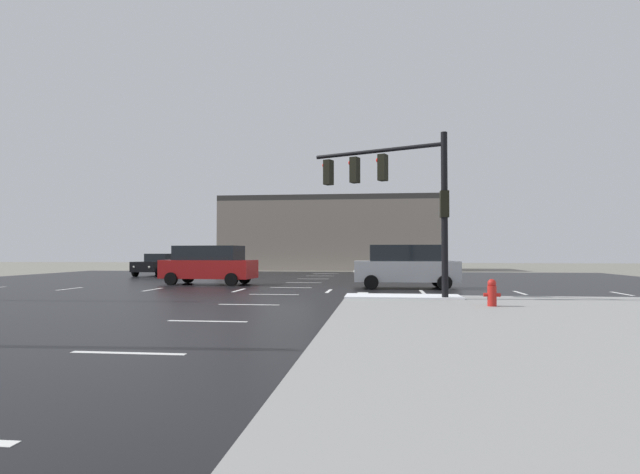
# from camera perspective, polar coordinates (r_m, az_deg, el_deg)

# --- Properties ---
(ground_plane) EXTENTS (120.00, 120.00, 0.00)m
(ground_plane) POSITION_cam_1_polar(r_m,az_deg,el_deg) (22.71, -4.08, -6.01)
(ground_plane) COLOR slate
(road_asphalt) EXTENTS (44.00, 44.00, 0.02)m
(road_asphalt) POSITION_cam_1_polar(r_m,az_deg,el_deg) (22.71, -4.08, -5.99)
(road_asphalt) COLOR black
(road_asphalt) RESTS_ON ground_plane
(snow_strip_curbside) EXTENTS (4.00, 1.60, 0.06)m
(snow_strip_curbside) POSITION_cam_1_polar(r_m,az_deg,el_deg) (18.34, 9.15, -6.50)
(snow_strip_curbside) COLOR white
(snow_strip_curbside) RESTS_ON sidewalk_corner
(lane_markings) EXTENTS (36.15, 36.15, 0.01)m
(lane_markings) POSITION_cam_1_polar(r_m,az_deg,el_deg) (21.16, -1.55, -6.27)
(lane_markings) COLOR silver
(lane_markings) RESTS_ON road_asphalt
(traffic_signal_mast) EXTENTS (4.75, 2.24, 5.65)m
(traffic_signal_mast) POSITION_cam_1_polar(r_m,az_deg,el_deg) (18.54, 8.60, 5.56)
(traffic_signal_mast) COLOR black
(traffic_signal_mast) RESTS_ON sidewalk_corner
(fire_hydrant) EXTENTS (0.48, 0.26, 0.79)m
(fire_hydrant) POSITION_cam_1_polar(r_m,az_deg,el_deg) (15.91, 18.51, -5.86)
(fire_hydrant) COLOR red
(fire_hydrant) RESTS_ON sidewalk_corner
(strip_building_background) EXTENTS (20.50, 8.00, 6.98)m
(strip_building_background) POSITION_cam_1_polar(r_m,az_deg,el_deg) (50.56, 1.16, 0.34)
(strip_building_background) COLOR gray
(strip_building_background) RESTS_ON ground_plane
(suv_silver) EXTENTS (4.89, 2.30, 2.03)m
(suv_silver) POSITION_cam_1_polar(r_m,az_deg,el_deg) (24.47, 9.47, -3.13)
(suv_silver) COLOR #B7BABF
(suv_silver) RESTS_ON road_asphalt
(suv_red) EXTENTS (4.95, 2.48, 2.03)m
(suv_red) POSITION_cam_1_polar(r_m,az_deg,el_deg) (27.61, -12.21, -2.94)
(suv_red) COLOR #B21919
(suv_red) RESTS_ON road_asphalt
(sedan_black) EXTENTS (2.36, 4.66, 1.58)m
(sedan_black) POSITION_cam_1_polar(r_m,az_deg,el_deg) (38.96, -17.32, -2.87)
(sedan_black) COLOR black
(sedan_black) RESTS_ON road_asphalt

